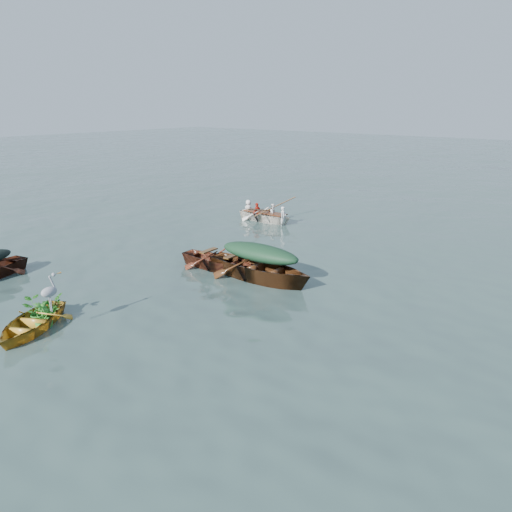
% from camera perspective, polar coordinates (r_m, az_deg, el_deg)
% --- Properties ---
extents(ground, '(140.00, 140.00, 0.00)m').
position_cam_1_polar(ground, '(14.98, -8.99, -3.30)').
color(ground, '#374E49').
rests_on(ground, ground).
extents(yellow_dinghy, '(2.65, 3.23, 0.79)m').
position_cam_1_polar(yellow_dinghy, '(13.08, -24.28, -7.80)').
color(yellow_dinghy, gold).
rests_on(yellow_dinghy, ground).
extents(green_tarp_boat, '(5.01, 1.69, 1.20)m').
position_cam_1_polar(green_tarp_boat, '(15.20, 0.42, -2.77)').
color(green_tarp_boat, '#442310').
rests_on(green_tarp_boat, ground).
extents(open_wooden_boat, '(4.19, 1.52, 0.95)m').
position_cam_1_polar(open_wooden_boat, '(16.13, -4.03, -1.62)').
color(open_wooden_boat, '#5E2C17').
rests_on(open_wooden_boat, ground).
extents(rowed_boat, '(3.81, 1.18, 0.88)m').
position_cam_1_polar(rowed_boat, '(22.67, 1.05, 3.96)').
color(rowed_boat, white).
rests_on(rowed_boat, ground).
extents(green_tarp_cover, '(2.75, 0.93, 0.52)m').
position_cam_1_polar(green_tarp_cover, '(14.93, 0.43, 0.32)').
color(green_tarp_cover, '#163723').
rests_on(green_tarp_cover, green_tarp_boat).
extents(thwart_benches, '(2.10, 0.89, 0.04)m').
position_cam_1_polar(thwart_benches, '(15.98, -4.07, 0.06)').
color(thwart_benches, '#492B11').
rests_on(thwart_benches, open_wooden_boat).
extents(heron, '(0.45, 0.49, 0.92)m').
position_cam_1_polar(heron, '(12.52, -22.50, -4.42)').
color(heron, '#989BA0').
rests_on(heron, yellow_dinghy).
extents(dinghy_weeds, '(1.06, 1.13, 0.60)m').
position_cam_1_polar(dinghy_weeds, '(13.24, -23.31, -4.12)').
color(dinghy_weeds, '#1F6C1C').
rests_on(dinghy_weeds, yellow_dinghy).
extents(rowers, '(2.67, 1.06, 0.76)m').
position_cam_1_polar(rowers, '(22.50, 1.06, 5.99)').
color(rowers, silver).
rests_on(rowers, rowed_boat).
extents(oars, '(0.63, 2.61, 0.06)m').
position_cam_1_polar(oars, '(22.57, 1.06, 5.11)').
color(oars, brown).
rests_on(oars, rowed_boat).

